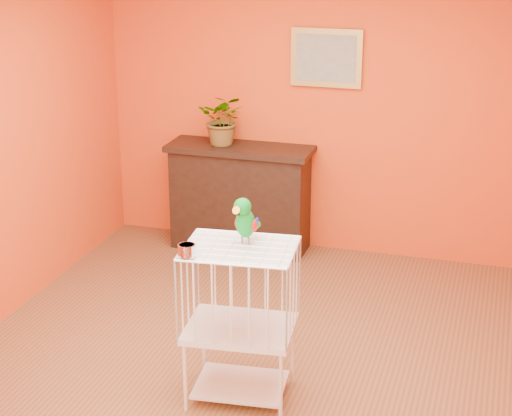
% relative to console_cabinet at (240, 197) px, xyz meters
% --- Properties ---
extents(ground, '(4.50, 4.50, 0.00)m').
position_rel_console_cabinet_xyz_m(ground, '(0.72, -2.02, -0.48)').
color(ground, brown).
rests_on(ground, ground).
extents(room_shell, '(4.50, 4.50, 4.50)m').
position_rel_console_cabinet_xyz_m(room_shell, '(0.72, -2.02, 1.10)').
color(room_shell, '#CF4513').
rests_on(room_shell, ground).
extents(console_cabinet, '(1.30, 0.47, 0.96)m').
position_rel_console_cabinet_xyz_m(console_cabinet, '(0.00, 0.00, 0.00)').
color(console_cabinet, black).
rests_on(console_cabinet, ground).
extents(potted_plant, '(0.46, 0.51, 0.36)m').
position_rel_console_cabinet_xyz_m(potted_plant, '(-0.15, 0.02, 0.66)').
color(potted_plant, '#26722D').
rests_on(potted_plant, console_cabinet).
extents(framed_picture, '(0.62, 0.04, 0.50)m').
position_rel_console_cabinet_xyz_m(framed_picture, '(0.72, 0.19, 1.27)').
color(framed_picture, '#AE8E3E').
rests_on(framed_picture, room_shell).
extents(birdcage, '(0.71, 0.58, 1.03)m').
position_rel_console_cabinet_xyz_m(birdcage, '(0.79, -2.42, 0.05)').
color(birdcage, silver).
rests_on(birdcage, ground).
extents(feed_cup, '(0.11, 0.11, 0.07)m').
position_rel_console_cabinet_xyz_m(feed_cup, '(0.54, -2.65, 0.59)').
color(feed_cup, silver).
rests_on(feed_cup, birdcage).
extents(parrot, '(0.16, 0.27, 0.30)m').
position_rel_console_cabinet_xyz_m(parrot, '(0.80, -2.34, 0.70)').
color(parrot, '#59544C').
rests_on(parrot, birdcage).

